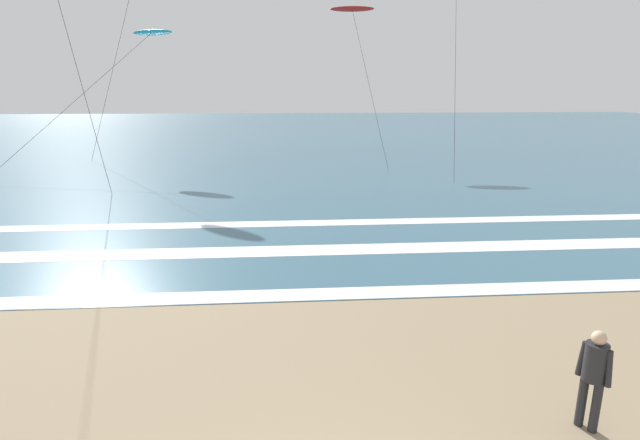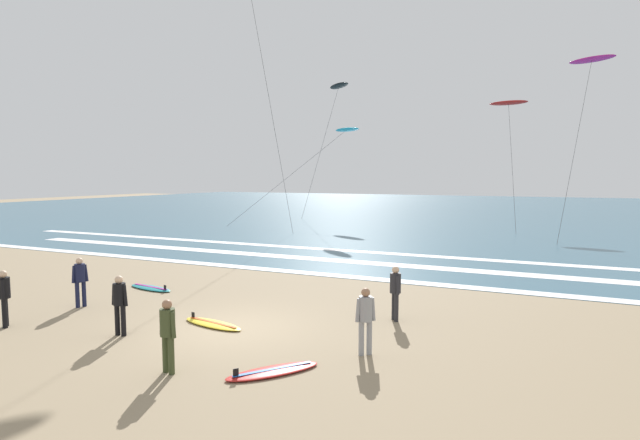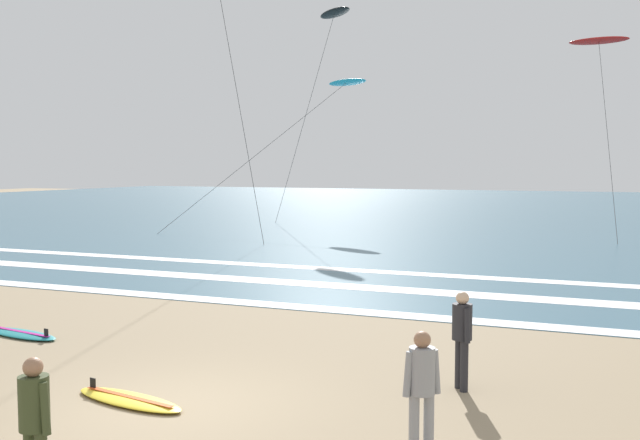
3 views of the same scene
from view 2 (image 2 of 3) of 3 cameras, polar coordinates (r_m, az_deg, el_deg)
name	(u,v)px [view 2 (image 2 of 3)]	position (r m, az deg, el deg)	size (l,w,h in m)	color
ground_plane	(233,328)	(14.23, -9.99, -12.15)	(160.00, 160.00, 0.00)	#937F60
ocean_surface	(476,210)	(64.25, 17.46, 1.12)	(140.00, 90.00, 0.01)	#386075
wave_foam_shoreline	(379,279)	(20.41, 6.77, -6.78)	(57.71, 0.73, 0.01)	white
wave_foam_mid_break	(335,260)	(24.73, 1.75, -4.66)	(40.98, 1.04, 0.01)	white
wave_foam_outer_break	(416,255)	(26.78, 10.93, -3.99)	(57.08, 0.81, 0.01)	white
surfer_left_far	(4,293)	(16.42, -32.52, -7.10)	(0.44, 0.40, 1.60)	black
surfer_background_far	(395,288)	(14.67, 8.64, -7.74)	(0.37, 0.46, 1.60)	#232328
surfer_foreground_main	(80,278)	(17.72, -25.83, -5.97)	(0.32, 0.50, 1.60)	#141938
surfer_left_near	(365,315)	(11.85, 5.24, -10.80)	(0.44, 0.40, 1.60)	gray
surfer_mid_group	(168,329)	(11.24, -17.08, -11.90)	(0.52, 0.32, 1.60)	#384223
surfer_right_near	(120,300)	(14.19, -22.01, -8.49)	(0.51, 0.32, 1.60)	black
surfboard_foreground_flat	(151,288)	(19.66, -18.87, -7.38)	(2.17, 0.93, 0.25)	teal
surfboard_left_pile	(213,324)	(14.59, -12.19, -11.56)	(2.17, 0.96, 0.25)	yellow
surfboard_near_water	(273,371)	(11.12, -5.44, -16.88)	(1.78, 2.02, 0.25)	red
kite_magenta_low_near	(592,60)	(41.91, 28.73, 15.76)	(3.54, 8.83, 12.70)	#CC2384
kite_black_high_left	(339,87)	(45.13, 2.16, 15.05)	(6.33, 3.63, 12.29)	black
kite_cyan_mid_center	(346,130)	(45.94, 3.05, 10.26)	(9.08, 9.45, 8.62)	#23A8C6
kite_red_far_left	(508,103)	(46.60, 20.82, 12.39)	(3.28, 8.65, 10.66)	red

